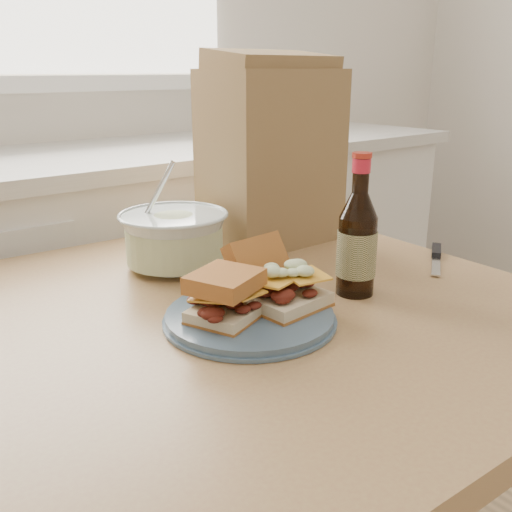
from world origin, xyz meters
TOP-DOWN VIEW (x-y plane):
  - wall_back at (0.00, 2.00)m, footprint 4.00×0.02m
  - cabinet_run at (-0.00, 1.70)m, footprint 2.50×0.64m
  - dining_table at (-0.15, 0.82)m, footprint 1.01×1.01m
  - plate at (-0.21, 0.76)m, footprint 0.26×0.26m
  - sandwich_left at (-0.25, 0.76)m, footprint 0.12×0.12m
  - sandwich_right at (-0.15, 0.76)m, footprint 0.12×0.16m
  - coleslaw_bowl at (-0.16, 1.05)m, footprint 0.21×0.21m
  - beer_bottle at (0.01, 0.74)m, footprint 0.07×0.07m
  - knife at (0.29, 0.76)m, footprint 0.17×0.12m
  - paper_bag at (0.10, 1.07)m, footprint 0.28×0.18m

SIDE VIEW (x-z plane):
  - cabinet_run at x=0.00m, z-range 0.00..0.94m
  - dining_table at x=-0.15m, z-range 0.28..1.08m
  - knife at x=0.29m, z-range 0.80..0.81m
  - plate at x=-0.21m, z-range 0.80..0.81m
  - sandwich_right at x=-0.15m, z-range 0.80..0.89m
  - sandwich_left at x=-0.25m, z-range 0.81..0.89m
  - coleslaw_bowl at x=-0.16m, z-range 0.75..0.95m
  - beer_bottle at x=0.01m, z-range 0.77..1.01m
  - paper_bag at x=0.10m, z-range 0.80..1.16m
  - wall_back at x=0.00m, z-range 0.00..2.70m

